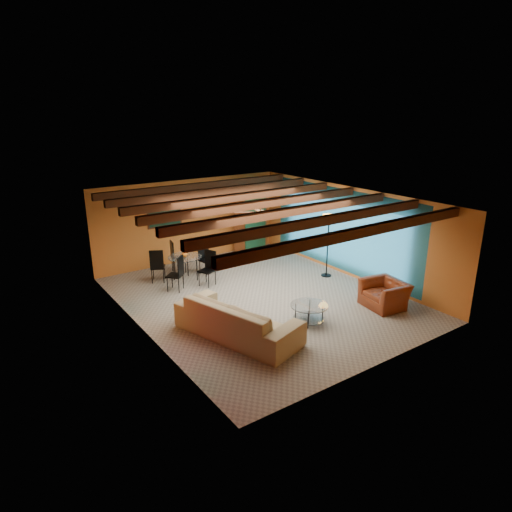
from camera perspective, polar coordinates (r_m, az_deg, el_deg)
room at (r=11.41m, az=0.26°, el=5.67°), size 6.52×8.01×2.71m
sofa at (r=10.01m, az=-2.36°, el=-7.97°), size 1.95×3.13×0.85m
armchair at (r=11.93m, az=16.05°, el=-4.69°), size 1.08×1.19×0.69m
coffee_table at (r=10.77m, az=6.76°, el=-7.29°), size 0.91×0.91×0.46m
dining_table at (r=13.30m, az=-9.02°, el=-1.00°), size 2.19×2.19×1.02m
armoire at (r=15.80m, az=-0.69°, el=4.33°), size 1.32×0.98×2.09m
floor_lamp at (r=13.52m, az=9.12°, el=1.30°), size 0.45×0.45×1.91m
ceiling_fan at (r=11.32m, az=0.58°, el=5.56°), size 1.50×1.50×0.44m
painting at (r=14.44m, az=-11.57°, el=5.09°), size 1.05×0.03×0.65m
potted_plant at (r=15.55m, az=-0.71°, el=8.90°), size 0.45×0.40×0.46m
vase at (r=13.12m, az=-9.15°, el=1.46°), size 0.22×0.22×0.17m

